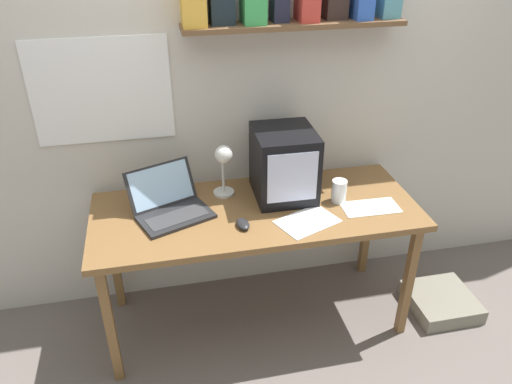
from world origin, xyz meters
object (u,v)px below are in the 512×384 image
Objects in this scene: laptop at (169,203)px; juice_glass at (339,192)px; corner_desk at (256,219)px; loose_paper_near_monitor at (370,207)px; desk_lamp at (224,162)px; floor_cushion at (441,302)px; loose_paper_near_laptop at (307,221)px; crt_monitor at (284,164)px; computer_mouse at (243,224)px.

laptop is 3.64× the size of juice_glass.
corner_desk is 5.65× the size of loose_paper_near_monitor.
desk_lamp is 0.83× the size of floor_cushion.
loose_paper_near_laptop is at bearing -40.20° from desk_lamp.
floor_cushion is (1.25, -0.31, -0.92)m from desk_lamp.
crt_monitor is 1.24× the size of loose_paper_near_monitor.
computer_mouse is 0.32m from loose_paper_near_laptop.
crt_monitor is at bearing 150.61° from loose_paper_near_monitor.
desk_lamp reaches higher than corner_desk.
corner_desk is 1.29m from floor_cushion.
loose_paper_near_laptop is at bearing -37.68° from corner_desk.
loose_paper_near_monitor is (0.59, -0.12, 0.07)m from corner_desk.
crt_monitor is at bearing 153.91° from juice_glass.
computer_mouse reaches higher than loose_paper_near_monitor.
laptop is at bearing 160.92° from loose_paper_near_laptop.
floor_cushion is at bearing 0.82° from loose_paper_near_laptop.
loose_paper_near_laptop is (-0.22, -0.16, -0.05)m from juice_glass.
loose_paper_near_monitor is at bearing 2.88° from computer_mouse.
crt_monitor is 0.99× the size of floor_cushion.
desk_lamp is at bearing 160.20° from loose_paper_near_monitor.
corner_desk is 13.77× the size of juice_glass.
juice_glass is 0.28m from loose_paper_near_laptop.
corner_desk is at bearing 142.32° from loose_paper_near_laptop.
floor_cushion is at bearing -12.29° from juice_glass.
laptop is at bearing 148.88° from computer_mouse.
computer_mouse is at bearing -122.98° from corner_desk.
juice_glass is at bearing -26.21° from laptop.
loose_paper_near_monitor is at bearing -11.19° from corner_desk.
computer_mouse is 0.32× the size of loose_paper_near_laptop.
crt_monitor is at bearing 33.22° from corner_desk.
loose_paper_near_monitor is 0.88m from floor_cushion.
floor_cushion is (0.88, 0.01, -0.71)m from loose_paper_near_laptop.
crt_monitor reaches higher than juice_glass.
desk_lamp reaches higher than loose_paper_near_monitor.
juice_glass is at bearing -25.08° from crt_monitor.
corner_desk is at bearing -28.77° from laptop.
juice_glass is at bearing -2.12° from corner_desk.
corner_desk is 4.52× the size of floor_cushion.
loose_paper_near_monitor reaches higher than corner_desk.
juice_glass reaches higher than loose_paper_near_laptop.
desk_lamp is 0.36m from computer_mouse.
floor_cushion is at bearing -12.83° from desk_lamp.
floor_cushion is at bearing -29.53° from laptop.
crt_monitor is 0.35m from loose_paper_near_laptop.
desk_lamp reaches higher than computer_mouse.
desk_lamp is 0.63m from juice_glass.
loose_paper_near_monitor is at bearing -35.10° from juice_glass.
crt_monitor is 0.83× the size of laptop.
crt_monitor is at bearing 163.51° from floor_cushion.
corner_desk is 4.56× the size of crt_monitor.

